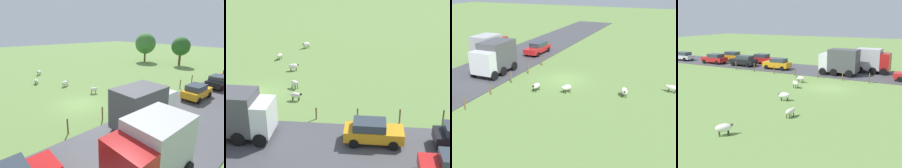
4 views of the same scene
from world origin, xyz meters
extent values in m
plane|color=#6B8E47|center=(0.00, 0.00, 0.00)|extent=(160.00, 160.00, 0.00)
cube|color=#47474C|center=(8.94, 0.00, 0.03)|extent=(8.00, 80.00, 0.06)
ellipsoid|color=white|center=(-6.61, 1.90, 0.52)|extent=(0.86, 1.18, 0.55)
ellipsoid|color=brown|center=(-6.76, 2.38, 0.64)|extent=(0.25, 0.30, 0.20)
cylinder|color=#2D2823|center=(-6.84, 2.13, 0.15)|extent=(0.07, 0.07, 0.31)
cylinder|color=#2D2823|center=(-6.55, 2.22, 0.15)|extent=(0.07, 0.07, 0.31)
cylinder|color=#2D2823|center=(-6.66, 1.58, 0.15)|extent=(0.07, 0.07, 0.31)
cylinder|color=#2D2823|center=(-6.37, 1.67, 0.15)|extent=(0.07, 0.07, 0.31)
ellipsoid|color=white|center=(-15.49, 1.61, 0.54)|extent=(1.18, 1.11, 0.54)
ellipsoid|color=brown|center=(-15.10, 1.28, 0.66)|extent=(0.32, 0.30, 0.20)
cylinder|color=#2D2823|center=(-15.17, 1.53, 0.17)|extent=(0.07, 0.07, 0.34)
cylinder|color=#2D2823|center=(-15.36, 1.30, 0.17)|extent=(0.07, 0.07, 0.34)
cylinder|color=#2D2823|center=(-15.63, 1.91, 0.17)|extent=(0.07, 0.07, 0.34)
cylinder|color=#2D2823|center=(-15.82, 1.68, 0.17)|extent=(0.07, 0.07, 0.34)
ellipsoid|color=silver|center=(-1.74, 3.14, 0.55)|extent=(0.90, 1.02, 0.49)
ellipsoid|color=silver|center=(-1.50, 3.50, 0.65)|extent=(0.29, 0.32, 0.20)
cylinder|color=#2D2823|center=(-1.71, 3.42, 0.18)|extent=(0.07, 0.07, 0.36)
cylinder|color=#2D2823|center=(-1.49, 3.28, 0.18)|extent=(0.07, 0.07, 0.36)
cylinder|color=#2D2823|center=(-1.99, 3.01, 0.18)|extent=(0.07, 0.07, 0.36)
cylinder|color=#2D2823|center=(-1.76, 2.86, 0.18)|extent=(0.07, 0.07, 0.36)
ellipsoid|color=silver|center=(-10.40, -0.66, 0.48)|extent=(1.08, 0.60, 0.46)
ellipsoid|color=silver|center=(-9.92, -0.73, 0.58)|extent=(0.28, 0.22, 0.20)
cylinder|color=#2D2823|center=(-10.10, -0.57, 0.15)|extent=(0.07, 0.07, 0.31)
cylinder|color=#2D2823|center=(-10.14, -0.83, 0.15)|extent=(0.07, 0.07, 0.31)
cylinder|color=#2D2823|center=(-10.66, -0.49, 0.15)|extent=(0.07, 0.07, 0.31)
cylinder|color=#2D2823|center=(-10.69, -0.75, 0.15)|extent=(0.07, 0.07, 0.31)
ellipsoid|color=silver|center=(0.99, 3.84, 0.52)|extent=(0.55, 1.02, 0.47)
ellipsoid|color=black|center=(1.03, 4.31, 0.63)|extent=(0.20, 0.27, 0.20)
cylinder|color=#2D2823|center=(0.88, 4.12, 0.17)|extent=(0.07, 0.07, 0.34)
cylinder|color=#2D2823|center=(1.14, 4.10, 0.17)|extent=(0.07, 0.07, 0.34)
cylinder|color=#2D2823|center=(0.84, 3.58, 0.17)|extent=(0.07, 0.07, 0.34)
cylinder|color=#2D2823|center=(1.10, 3.56, 0.17)|extent=(0.07, 0.07, 0.34)
cylinder|color=brown|center=(-4.25, 27.82, 1.32)|extent=(0.50, 0.50, 2.63)
ellipsoid|color=#285B23|center=(-4.25, 27.82, 4.08)|extent=(3.86, 3.86, 3.87)
cylinder|color=brown|center=(-12.54, 26.34, 1.25)|extent=(0.44, 0.44, 2.50)
ellipsoid|color=#3D7533|center=(-12.54, 26.34, 4.33)|extent=(4.82, 4.82, 4.89)
cylinder|color=brown|center=(4.25, -3.50, 0.61)|extent=(0.12, 0.12, 1.22)
cylinder|color=brown|center=(4.25, -0.26, 0.60)|extent=(0.12, 0.12, 1.21)
cylinder|color=brown|center=(4.25, 2.97, 0.58)|extent=(0.12, 0.12, 1.16)
cylinder|color=brown|center=(4.25, 6.21, 0.50)|extent=(0.12, 0.12, 1.01)
cylinder|color=brown|center=(4.25, 9.45, 0.56)|extent=(0.12, 0.12, 1.11)
cylinder|color=brown|center=(4.25, 12.69, 0.60)|extent=(0.12, 0.12, 1.20)
cylinder|color=brown|center=(4.25, 15.93, 0.65)|extent=(0.12, 0.12, 1.30)
cube|color=white|center=(7.43, 3.10, 1.69)|extent=(2.48, 1.20, 2.30)
cube|color=#4C4C51|center=(7.43, 0.62, 2.01)|extent=(2.48, 3.75, 2.94)
cylinder|color=black|center=(6.19, 3.10, 0.54)|extent=(0.30, 0.96, 0.96)
cylinder|color=black|center=(8.67, 3.10, 0.54)|extent=(0.30, 0.96, 0.96)
cylinder|color=black|center=(6.19, 1.56, 0.54)|extent=(0.30, 0.96, 0.96)
cylinder|color=black|center=(8.67, 1.56, 0.54)|extent=(0.30, 0.96, 0.96)
cylinder|color=black|center=(6.19, -0.50, 0.54)|extent=(0.30, 0.96, 0.96)
cylinder|color=black|center=(8.67, -0.50, 0.54)|extent=(0.30, 0.96, 0.96)
cube|color=#B2B2B7|center=(10.87, -1.95, 1.96)|extent=(2.39, 3.21, 2.84)
cylinder|color=black|center=(9.68, -2.76, 0.54)|extent=(0.30, 0.96, 0.96)
cylinder|color=black|center=(9.68, -0.99, 0.54)|extent=(0.30, 0.96, 0.96)
cylinder|color=black|center=(6.43, -6.61, 0.38)|extent=(0.22, 0.64, 0.64)
cube|color=orange|center=(7.29, 10.72, 0.75)|extent=(1.76, 4.06, 0.74)
cube|color=#333D47|center=(7.29, 10.41, 1.40)|extent=(1.55, 2.23, 0.56)
cylinder|color=black|center=(6.41, 12.04, 0.38)|extent=(0.22, 0.64, 0.64)
cylinder|color=black|center=(8.17, 12.04, 0.38)|extent=(0.22, 0.64, 0.64)
cylinder|color=black|center=(6.41, 9.40, 0.38)|extent=(0.22, 0.64, 0.64)
cylinder|color=black|center=(8.17, 9.40, 0.38)|extent=(0.22, 0.64, 0.64)
cylinder|color=black|center=(6.28, 21.46, 0.38)|extent=(0.22, 0.64, 0.64)
cube|color=black|center=(7.37, 16.87, 0.77)|extent=(1.85, 4.22, 0.77)
cube|color=#333D47|center=(7.37, 16.56, 1.43)|extent=(1.63, 2.32, 0.56)
cylinder|color=black|center=(6.44, 18.24, 0.38)|extent=(0.22, 0.64, 0.64)
cylinder|color=black|center=(6.44, 15.50, 0.38)|extent=(0.22, 0.64, 0.64)
cylinder|color=black|center=(8.29, 15.50, 0.38)|extent=(0.22, 0.64, 0.64)
camera|label=1|loc=(15.18, -8.80, 7.36)|focal=28.82mm
camera|label=2|loc=(27.79, 10.40, 12.69)|focal=54.61mm
camera|label=3|loc=(-10.59, 24.31, 9.56)|focal=44.31mm
camera|label=4|loc=(-29.11, -10.37, 7.59)|focal=46.00mm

